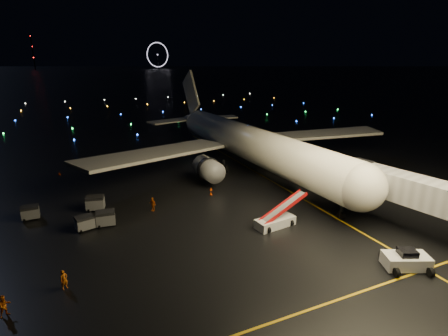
{
  "coord_description": "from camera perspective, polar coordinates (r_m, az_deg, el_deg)",
  "views": [
    {
      "loc": [
        -16.67,
        -27.91,
        18.63
      ],
      "look_at": [
        1.33,
        12.0,
        5.0
      ],
      "focal_mm": 28.0,
      "sensor_mm": 36.0,
      "label": 1
    }
  ],
  "objects": [
    {
      "name": "ground",
      "position": [
        328.86,
        -21.91,
        12.84
      ],
      "size": [
        2000.0,
        2000.0,
        0.0
      ],
      "primitive_type": "plane",
      "color": "black",
      "rests_on": "ground"
    },
    {
      "name": "lane_centre",
      "position": [
        54.87,
        8.91,
        -2.77
      ],
      "size": [
        0.25,
        80.0,
        0.02
      ],
      "primitive_type": "cube",
      "color": "#CA9B0A",
      "rests_on": "ground"
    },
    {
      "name": "lane_cross",
      "position": [
        28.35,
        7.26,
        -23.93
      ],
      "size": [
        60.0,
        0.25,
        0.02
      ],
      "primitive_type": "cube",
      "color": "#CA9B0A",
      "rests_on": "ground"
    },
    {
      "name": "airliner",
      "position": [
        62.06,
        2.69,
        7.56
      ],
      "size": [
        60.23,
        57.49,
        16.32
      ],
      "primitive_type": null,
      "rotation": [
        0.0,
        0.0,
        0.05
      ],
      "color": "silver",
      "rests_on": "ground"
    },
    {
      "name": "pushback_tug",
      "position": [
        37.51,
        27.62,
        -12.99
      ],
      "size": [
        4.53,
        3.54,
        1.92
      ],
      "primitive_type": "cube",
      "rotation": [
        0.0,
        0.0,
        -0.41
      ],
      "color": "silver",
      "rests_on": "ground"
    },
    {
      "name": "belt_loader",
      "position": [
        41.05,
        8.41,
        -7.26
      ],
      "size": [
        7.22,
        2.83,
        3.41
      ],
      "primitive_type": null,
      "rotation": [
        0.0,
        0.0,
        0.13
      ],
      "color": "silver",
      "rests_on": "ground"
    },
    {
      "name": "crew_a",
      "position": [
        33.72,
        -24.66,
        -16.24
      ],
      "size": [
        0.77,
        0.68,
        1.76
      ],
      "primitive_type": "imported",
      "rotation": [
        0.0,
        0.0,
        0.5
      ],
      "color": "orange",
      "rests_on": "ground"
    },
    {
      "name": "crew_b",
      "position": [
        32.78,
        -32.21,
        -18.49
      ],
      "size": [
        1.07,
        1.0,
        1.77
      ],
      "primitive_type": "imported",
      "rotation": [
        0.0,
        0.0,
        0.49
      ],
      "color": "orange",
      "rests_on": "ground"
    },
    {
      "name": "crew_c",
      "position": [
        45.86,
        -11.57,
        -5.79
      ],
      "size": [
        0.94,
        1.16,
        1.85
      ],
      "primitive_type": "imported",
      "rotation": [
        0.0,
        0.0,
        -1.04
      ],
      "color": "orange",
      "rests_on": "ground"
    },
    {
      "name": "safety_cone_0",
      "position": [
        50.32,
        -2.15,
        -4.18
      ],
      "size": [
        0.4,
        0.4,
        0.44
      ],
      "primitive_type": "cone",
      "rotation": [
        0.0,
        0.0,
        -0.02
      ],
      "color": "#E53A00",
      "rests_on": "ground"
    },
    {
      "name": "safety_cone_1",
      "position": [
        57.03,
        -3.7,
        -1.54
      ],
      "size": [
        0.58,
        0.58,
        0.52
      ],
      "primitive_type": "cone",
      "rotation": [
        0.0,
        0.0,
        -0.34
      ],
      "color": "#E53A00",
      "rests_on": "ground"
    },
    {
      "name": "safety_cone_2",
      "position": [
        52.07,
        -2.13,
        -3.39
      ],
      "size": [
        0.51,
        0.51,
        0.49
      ],
      "primitive_type": "cone",
      "rotation": [
        0.0,
        0.0,
        0.2
      ],
      "color": "#E53A00",
      "rests_on": "ground"
    },
    {
      "name": "safety_cone_3",
      "position": [
        65.07,
        -25.29,
        -0.82
      ],
      "size": [
        0.6,
        0.6,
        0.52
      ],
      "primitive_type": "cone",
      "rotation": [
        0.0,
        0.0,
        -0.41
      ],
      "color": "#E53A00",
      "rests_on": "ground"
    },
    {
      "name": "ferris_wheel",
      "position": [
        770.89,
        -10.78,
        17.55
      ],
      "size": [
        49.33,
        16.8,
        52.0
      ],
      "primitive_type": null,
      "rotation": [
        0.0,
        0.0,
        0.26
      ],
      "color": "black",
      "rests_on": "ground"
    },
    {
      "name": "radio_mast",
      "position": [
        769.25,
        -28.76,
        16.27
      ],
      "size": [
        1.8,
        1.8,
        64.0
      ],
      "primitive_type": "cylinder",
      "color": "black",
      "rests_on": "ground"
    },
    {
      "name": "taxiway_lights",
      "position": [
        136.2,
        -17.23,
        8.74
      ],
      "size": [
        164.0,
        92.0,
        0.36
      ],
      "primitive_type": null,
      "color": "black",
      "rests_on": "ground"
    },
    {
      "name": "baggage_cart_0",
      "position": [
        43.42,
        -18.75,
        -7.79
      ],
      "size": [
        2.27,
        1.71,
        1.8
      ],
      "primitive_type": "cube",
      "rotation": [
        0.0,
        0.0,
        -0.11
      ],
      "color": "gray",
      "rests_on": "ground"
    },
    {
      "name": "baggage_cart_1",
      "position": [
        43.26,
        -21.77,
        -8.33
      ],
      "size": [
        2.22,
        1.79,
        1.66
      ],
      "primitive_type": "cube",
      "rotation": [
        0.0,
        0.0,
        0.24
      ],
      "color": "gray",
      "rests_on": "ground"
    },
    {
      "name": "baggage_cart_2",
      "position": [
        48.14,
        -20.27,
        -5.41
      ],
      "size": [
        2.5,
        2.0,
        1.87
      ],
      "primitive_type": "cube",
      "rotation": [
        0.0,
        0.0,
        -0.23
      ],
      "color": "gray",
      "rests_on": "ground"
    },
    {
      "name": "baggage_cart_3",
      "position": [
        48.85,
        -29.06,
        -6.38
      ],
      "size": [
        2.0,
        1.42,
        1.67
      ],
      "primitive_type": "cube",
      "rotation": [
        0.0,
        0.0,
        0.03
      ],
      "color": "gray",
      "rests_on": "ground"
    }
  ]
}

